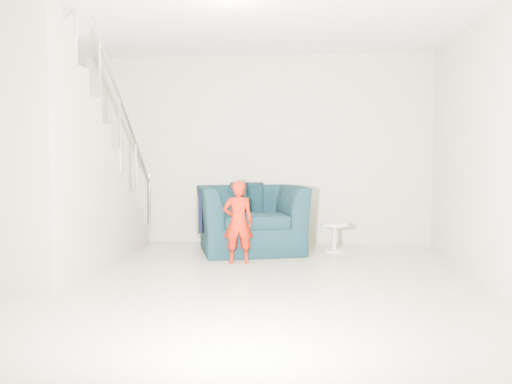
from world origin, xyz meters
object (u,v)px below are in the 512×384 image
armchair (251,219)px  side_table (334,232)px  toddler (238,222)px  staircase (52,186)px

armchair → side_table: (1.10, 0.04, -0.17)m
toddler → armchair: bearing=-106.8°
side_table → staircase: staircase is taller
toddler → side_table: toddler is taller
armchair → staircase: bearing=-159.2°
side_table → armchair: bearing=-177.7°
armchair → toddler: 0.80m
armchair → side_table: armchair is taller
side_table → staircase: (-3.11, -1.54, 0.69)m
armchair → toddler: toddler is taller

